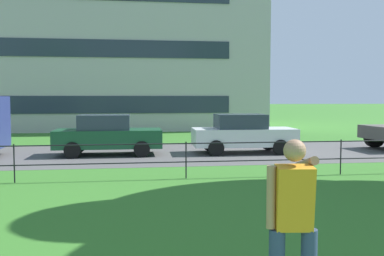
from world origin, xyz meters
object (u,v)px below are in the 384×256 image
object	(u,v)px
person_thrower	(293,221)
car_dark_green_left	(108,135)
car_white_center	(243,133)
apartment_building_background	(16,29)

from	to	relation	value
person_thrower	car_dark_green_left	xyz separation A→B (m)	(-2.47, 12.75, -0.18)
person_thrower	car_white_center	distance (m)	12.94
car_white_center	apartment_building_background	size ratio (longest dim) A/B	0.12
car_dark_green_left	apartment_building_background	world-z (taller)	apartment_building_background
car_white_center	person_thrower	bearing A→B (deg)	-102.47
person_thrower	apartment_building_background	bearing A→B (deg)	108.34
person_thrower	car_dark_green_left	world-z (taller)	person_thrower
apartment_building_background	person_thrower	bearing A→B (deg)	-71.66
person_thrower	car_dark_green_left	size ratio (longest dim) A/B	0.44
person_thrower	apartment_building_background	distance (m)	32.10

